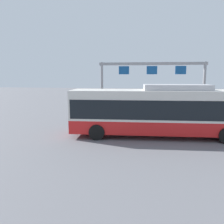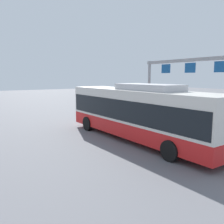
% 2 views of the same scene
% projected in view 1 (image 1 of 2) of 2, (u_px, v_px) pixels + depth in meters
% --- Properties ---
extents(ground_plane, '(120.00, 120.00, 0.00)m').
position_uv_depth(ground_plane, '(161.00, 137.00, 15.04)').
color(ground_plane, slate).
extents(platform_curb, '(10.00, 2.80, 0.16)m').
position_uv_depth(platform_curb, '(182.00, 125.00, 18.18)').
color(platform_curb, '#B2ADA3').
rests_on(platform_curb, ground).
extents(bus_main, '(11.99, 3.01, 3.46)m').
position_uv_depth(bus_main, '(162.00, 110.00, 14.75)').
color(bus_main, red).
rests_on(bus_main, ground).
extents(person_boarding, '(0.40, 0.57, 1.67)m').
position_uv_depth(person_boarding, '(105.00, 114.00, 18.73)').
color(person_boarding, '#476B4C').
rests_on(person_boarding, ground).
extents(person_waiting_near, '(0.50, 0.60, 1.67)m').
position_uv_depth(person_waiting_near, '(118.00, 113.00, 19.29)').
color(person_waiting_near, slate).
rests_on(person_waiting_near, ground).
extents(platform_sign_gantry, '(9.19, 0.24, 5.20)m').
position_uv_depth(platform_sign_gantry, '(152.00, 79.00, 19.51)').
color(platform_sign_gantry, gray).
rests_on(platform_sign_gantry, ground).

